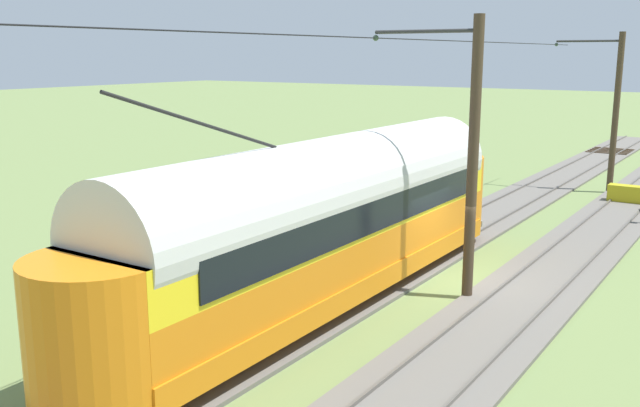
{
  "coord_description": "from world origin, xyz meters",
  "views": [
    {
      "loc": [
        -7.34,
        17.95,
        6.35
      ],
      "look_at": [
        3.03,
        2.26,
        2.34
      ],
      "focal_mm": 39.65,
      "sensor_mm": 36.0,
      "label": 1
    }
  ],
  "objects_px": {
    "vintage_streetcar": "(328,218)",
    "catenary_pole_mid_near": "(470,155)",
    "track_end_bumper": "(630,195)",
    "catenary_pole_foreground": "(614,110)"
  },
  "relations": [
    {
      "from": "track_end_bumper",
      "to": "catenary_pole_foreground",
      "type": "bearing_deg",
      "value": -58.25
    },
    {
      "from": "vintage_streetcar",
      "to": "track_end_bumper",
      "type": "height_order",
      "value": "vintage_streetcar"
    },
    {
      "from": "catenary_pole_foreground",
      "to": "catenary_pole_mid_near",
      "type": "relative_size",
      "value": 1.0
    },
    {
      "from": "track_end_bumper",
      "to": "catenary_pole_mid_near",
      "type": "bearing_deg",
      "value": 84.74
    },
    {
      "from": "vintage_streetcar",
      "to": "track_end_bumper",
      "type": "bearing_deg",
      "value": -103.48
    },
    {
      "from": "vintage_streetcar",
      "to": "catenary_pole_mid_near",
      "type": "height_order",
      "value": "catenary_pole_mid_near"
    },
    {
      "from": "vintage_streetcar",
      "to": "catenary_pole_mid_near",
      "type": "relative_size",
      "value": 2.33
    },
    {
      "from": "vintage_streetcar",
      "to": "catenary_pole_mid_near",
      "type": "distance_m",
      "value": 3.95
    },
    {
      "from": "catenary_pole_mid_near",
      "to": "track_end_bumper",
      "type": "height_order",
      "value": "catenary_pole_mid_near"
    },
    {
      "from": "vintage_streetcar",
      "to": "catenary_pole_foreground",
      "type": "height_order",
      "value": "catenary_pole_foreground"
    }
  ]
}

